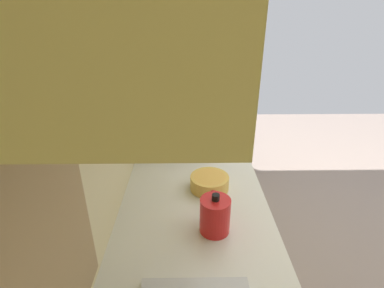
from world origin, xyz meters
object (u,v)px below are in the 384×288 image
Objects in this scene: oven_range at (190,124)px; bowl at (210,182)px; microwave at (188,117)px; kettle at (215,215)px.

oven_range reaches higher than bowl.
microwave is at bearing 9.01° from bowl.
oven_range is 2.06× the size of microwave.
bowl is 1.09× the size of kettle.
microwave is (-1.29, 0.02, 0.56)m from oven_range.
kettle is at bearing -173.77° from microwave.
bowl is 0.29m from kettle.
oven_range is at bearing -0.99° from microwave.
bowl is at bearing 0.00° from kettle.
kettle is (-0.29, -0.00, 0.04)m from bowl.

